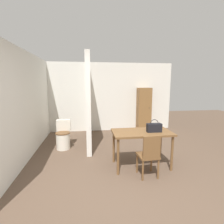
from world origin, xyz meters
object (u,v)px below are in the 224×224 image
wooden_cabinet (144,109)px  handbag (154,128)px  dining_table (142,136)px  wooden_chair (149,155)px  toilet (63,136)px

wooden_cabinet → handbag: bearing=-104.3°
handbag → wooden_cabinet: size_ratio=0.19×
dining_table → wooden_chair: (0.00, -0.46, -0.23)m
dining_table → handbag: (0.24, -0.07, 0.18)m
handbag → wooden_cabinet: 2.97m
handbag → wooden_chair: bearing=-121.1°
dining_table → toilet: dining_table is taller
wooden_chair → handbag: handbag is taller
toilet → wooden_cabinet: 3.15m
toilet → handbag: handbag is taller
dining_table → toilet: 2.26m
toilet → handbag: bearing=-34.9°
toilet → handbag: 2.52m
dining_table → toilet: (-1.78, 1.34, -0.35)m
dining_table → wooden_cabinet: bearing=70.9°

